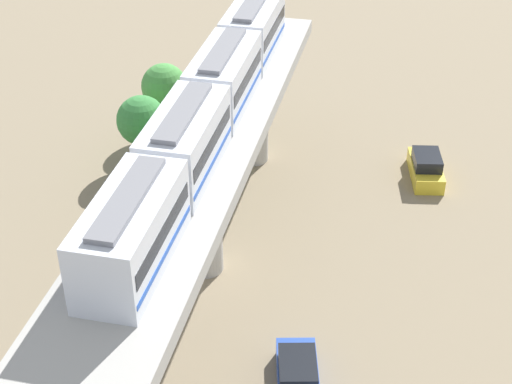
{
  "coord_description": "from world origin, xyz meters",
  "views": [
    {
      "loc": [
        -9.72,
        31.16,
        26.45
      ],
      "look_at": [
        -2.5,
        -1.19,
        4.49
      ],
      "focal_mm": 54.42,
      "sensor_mm": 36.0,
      "label": 1
    }
  ],
  "objects_px": {
    "parked_car_yellow": "(426,168)",
    "parked_car_blue": "(298,376)",
    "train": "(206,108)",
    "tree_near_viaduct": "(142,121)",
    "tree_mid_lot": "(157,157)",
    "tree_far_corner": "(164,87)"
  },
  "relations": [
    {
      "from": "tree_far_corner",
      "to": "tree_near_viaduct",
      "type": "bearing_deg",
      "value": 88.4
    },
    {
      "from": "tree_near_viaduct",
      "to": "tree_far_corner",
      "type": "xyz_separation_m",
      "value": [
        -0.12,
        -4.27,
        0.36
      ]
    },
    {
      "from": "train",
      "to": "tree_near_viaduct",
      "type": "xyz_separation_m",
      "value": [
        6.76,
        -8.31,
        -5.82
      ]
    },
    {
      "from": "parked_car_yellow",
      "to": "tree_mid_lot",
      "type": "height_order",
      "value": "tree_mid_lot"
    },
    {
      "from": "tree_far_corner",
      "to": "parked_car_blue",
      "type": "bearing_deg",
      "value": 121.53
    },
    {
      "from": "train",
      "to": "parked_car_blue",
      "type": "xyz_separation_m",
      "value": [
        -6.28,
        8.48,
        -8.28
      ]
    },
    {
      "from": "train",
      "to": "parked_car_yellow",
      "type": "height_order",
      "value": "train"
    },
    {
      "from": "parked_car_blue",
      "to": "tree_far_corner",
      "type": "bearing_deg",
      "value": -71.66
    },
    {
      "from": "train",
      "to": "tree_far_corner",
      "type": "bearing_deg",
      "value": -62.18
    },
    {
      "from": "tree_mid_lot",
      "to": "tree_far_corner",
      "type": "distance_m",
      "value": 8.09
    },
    {
      "from": "parked_car_blue",
      "to": "tree_near_viaduct",
      "type": "distance_m",
      "value": 21.4
    },
    {
      "from": "parked_car_yellow",
      "to": "parked_car_blue",
      "type": "bearing_deg",
      "value": 65.46
    },
    {
      "from": "train",
      "to": "tree_mid_lot",
      "type": "bearing_deg",
      "value": -46.45
    },
    {
      "from": "parked_car_blue",
      "to": "tree_mid_lot",
      "type": "bearing_deg",
      "value": -63.95
    },
    {
      "from": "parked_car_blue",
      "to": "tree_near_viaduct",
      "type": "height_order",
      "value": "tree_near_viaduct"
    },
    {
      "from": "parked_car_blue",
      "to": "tree_far_corner",
      "type": "height_order",
      "value": "tree_far_corner"
    },
    {
      "from": "parked_car_yellow",
      "to": "tree_mid_lot",
      "type": "xyz_separation_m",
      "value": [
        15.69,
        5.8,
        2.14
      ]
    },
    {
      "from": "parked_car_blue",
      "to": "tree_far_corner",
      "type": "distance_m",
      "value": 24.87
    },
    {
      "from": "train",
      "to": "tree_near_viaduct",
      "type": "height_order",
      "value": "train"
    },
    {
      "from": "parked_car_yellow",
      "to": "parked_car_blue",
      "type": "height_order",
      "value": "same"
    },
    {
      "from": "parked_car_yellow",
      "to": "tree_near_viaduct",
      "type": "bearing_deg",
      "value": -3.02
    },
    {
      "from": "tree_mid_lot",
      "to": "tree_far_corner",
      "type": "height_order",
      "value": "tree_far_corner"
    }
  ]
}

